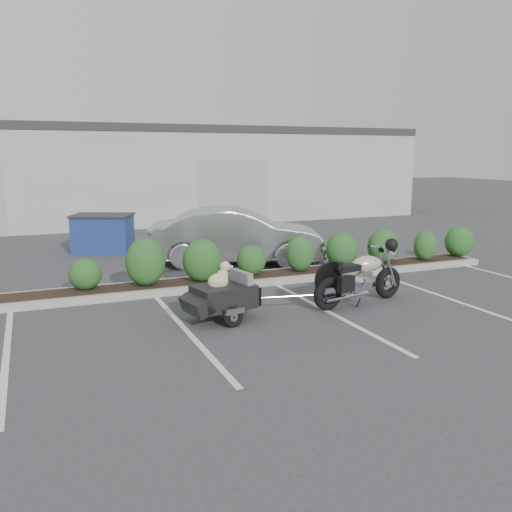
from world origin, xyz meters
name	(u,v)px	position (x,y,z in m)	size (l,w,h in m)	color
ground	(257,312)	(0.00, 0.00, 0.00)	(90.00, 90.00, 0.00)	#38383A
planter_kerb	(260,278)	(1.00, 2.20, 0.07)	(12.00, 1.00, 0.15)	#9E9E93
building	(114,173)	(0.00, 17.00, 2.00)	(26.00, 10.00, 4.00)	#9EA099
motorcycle	(360,278)	(2.03, -0.28, 0.51)	(2.22, 0.92, 1.28)	black
pet_trailer	(223,296)	(-0.76, -0.26, 0.45)	(1.80, 1.03, 1.06)	black
sedan	(237,236)	(1.23, 4.27, 0.74)	(1.57, 4.49, 1.48)	#B0B0B7
dumpster	(103,233)	(-1.79, 7.50, 0.57)	(2.02, 1.74, 1.12)	navy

